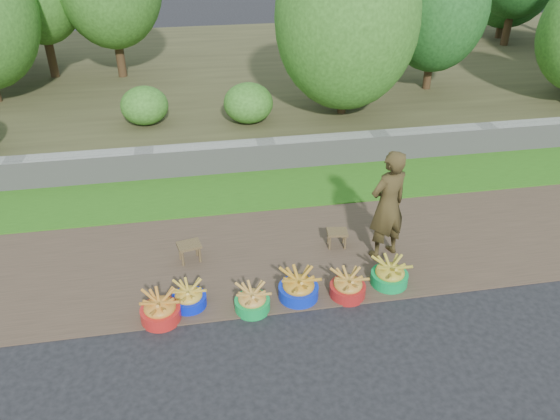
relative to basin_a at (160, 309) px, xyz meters
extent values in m
plane|color=black|center=(1.93, -0.16, -0.17)|extent=(120.00, 120.00, 0.00)
cube|color=#4A3A2B|center=(1.93, 1.09, -0.16)|extent=(80.00, 2.50, 0.02)
cube|color=#2F6D18|center=(1.93, 3.09, -0.15)|extent=(80.00, 1.50, 0.04)
cube|color=gray|center=(1.93, 3.94, 0.11)|extent=(80.00, 0.35, 0.55)
cube|color=#454325|center=(1.93, 8.84, 0.08)|extent=(80.00, 10.00, 0.50)
cylinder|color=#3A2916|center=(12.08, 10.66, 1.20)|extent=(0.23, 0.23, 1.73)
cylinder|color=#3A2916|center=(10.29, 10.61, 0.97)|extent=(0.19, 0.19, 1.27)
cylinder|color=#3A2916|center=(3.75, 5.25, 0.86)|extent=(0.17, 0.17, 1.06)
ellipsoid|color=#397523|center=(3.75, 5.25, 2.25)|extent=(2.84, 2.84, 3.55)
cylinder|color=#3A2916|center=(-3.58, 10.14, 0.95)|extent=(0.19, 0.19, 1.24)
cylinder|color=#3A2916|center=(-2.66, 8.89, 1.07)|extent=(0.21, 0.21, 1.47)
cylinder|color=#3A2916|center=(-0.99, 8.63, 1.07)|extent=(0.21, 0.21, 1.48)
cylinder|color=#3A2916|center=(6.15, 6.43, 0.91)|extent=(0.18, 0.18, 1.15)
ellipsoid|color=#20581F|center=(6.15, 6.43, 2.15)|extent=(2.23, 2.23, 2.79)
cylinder|color=#3A2916|center=(10.02, 9.78, 1.14)|extent=(0.22, 0.22, 1.62)
ellipsoid|color=#397523|center=(-0.30, 5.36, 0.71)|extent=(0.94, 0.94, 0.75)
ellipsoid|color=#397523|center=(1.76, 5.09, 0.73)|extent=(0.99, 0.99, 0.80)
cylinder|color=red|center=(0.00, 0.00, -0.08)|extent=(0.50, 0.50, 0.18)
ellipsoid|color=#C47C27|center=(0.00, 0.00, 0.06)|extent=(0.44, 0.44, 0.29)
cylinder|color=#071ED9|center=(0.36, 0.20, -0.09)|extent=(0.45, 0.45, 0.16)
ellipsoid|color=gold|center=(0.36, 0.20, 0.04)|extent=(0.39, 0.39, 0.25)
cylinder|color=#0D9E40|center=(1.15, -0.01, -0.09)|extent=(0.45, 0.45, 0.16)
ellipsoid|color=#C08C3A|center=(1.15, -0.01, 0.04)|extent=(0.40, 0.40, 0.26)
cylinder|color=#0A28CC|center=(1.78, 0.11, -0.07)|extent=(0.53, 0.53, 0.19)
ellipsoid|color=#BC8422|center=(1.78, 0.11, 0.07)|extent=(0.46, 0.46, 0.30)
cylinder|color=#A31B1A|center=(2.43, 0.05, -0.08)|extent=(0.48, 0.48, 0.17)
ellipsoid|color=#B7822F|center=(2.43, 0.05, 0.05)|extent=(0.42, 0.42, 0.27)
cylinder|color=#099744|center=(3.05, 0.18, -0.08)|extent=(0.50, 0.50, 0.18)
ellipsoid|color=#AC9B2B|center=(3.05, 0.18, 0.06)|extent=(0.44, 0.44, 0.29)
cube|color=brown|center=(0.40, 1.17, 0.12)|extent=(0.37, 0.31, 0.04)
cylinder|color=brown|center=(0.30, 1.05, -0.02)|extent=(0.03, 0.03, 0.25)
cylinder|color=brown|center=(0.54, 1.11, -0.02)|extent=(0.03, 0.03, 0.25)
cylinder|color=brown|center=(0.26, 1.22, -0.02)|extent=(0.03, 0.03, 0.25)
cylinder|color=brown|center=(0.51, 1.28, -0.02)|extent=(0.03, 0.03, 0.25)
cube|color=brown|center=(2.57, 1.16, 0.10)|extent=(0.33, 0.27, 0.04)
cylinder|color=brown|center=(2.45, 1.09, -0.03)|extent=(0.03, 0.03, 0.23)
cylinder|color=brown|center=(2.68, 1.06, -0.03)|extent=(0.03, 0.03, 0.23)
cylinder|color=brown|center=(2.47, 1.25, -0.03)|extent=(0.03, 0.03, 0.23)
cylinder|color=brown|center=(2.70, 1.22, -0.03)|extent=(0.03, 0.03, 0.23)
imported|color=black|center=(3.18, 0.85, 0.68)|extent=(0.70, 0.58, 1.66)
camera|label=1|loc=(0.58, -5.32, 4.56)|focal=35.00mm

